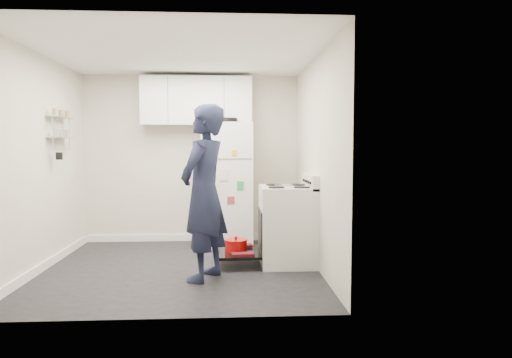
{
  "coord_description": "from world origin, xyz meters",
  "views": [
    {
      "loc": [
        0.58,
        -5.34,
        1.43
      ],
      "look_at": [
        0.89,
        0.04,
        1.05
      ],
      "focal_mm": 32.0,
      "sensor_mm": 36.0,
      "label": 1
    }
  ],
  "objects": [
    {
      "name": "electric_range",
      "position": [
        1.26,
        0.15,
        0.47
      ],
      "size": [
        0.66,
        0.76,
        1.1
      ],
      "color": "silver",
      "rests_on": "ground"
    },
    {
      "name": "wall_shelf_rack",
      "position": [
        -1.52,
        0.49,
        1.68
      ],
      "size": [
        0.14,
        0.6,
        0.61
      ],
      "color": "#B2B2B7",
      "rests_on": "room"
    },
    {
      "name": "refrigerator",
      "position": [
        0.54,
        1.25,
        0.89
      ],
      "size": [
        0.72,
        0.74,
        1.84
      ],
      "color": "white",
      "rests_on": "ground"
    },
    {
      "name": "person",
      "position": [
        0.3,
        -0.46,
        0.94
      ],
      "size": [
        0.7,
        0.81,
        1.88
      ],
      "primitive_type": "imported",
      "rotation": [
        0.0,
        0.0,
        -2.0
      ],
      "color": "#181D36",
      "rests_on": "ground"
    },
    {
      "name": "room",
      "position": [
        -0.03,
        0.03,
        1.21
      ],
      "size": [
        3.21,
        3.21,
        2.51
      ],
      "color": "black",
      "rests_on": "ground"
    },
    {
      "name": "upper_cabinets",
      "position": [
        0.1,
        1.43,
        2.1
      ],
      "size": [
        1.6,
        0.33,
        0.7
      ],
      "primitive_type": "cube",
      "color": "silver",
      "rests_on": "room"
    },
    {
      "name": "open_oven_door",
      "position": [
        0.66,
        0.14,
        0.19
      ],
      "size": [
        0.55,
        0.7,
        0.22
      ],
      "color": "black",
      "rests_on": "ground"
    }
  ]
}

